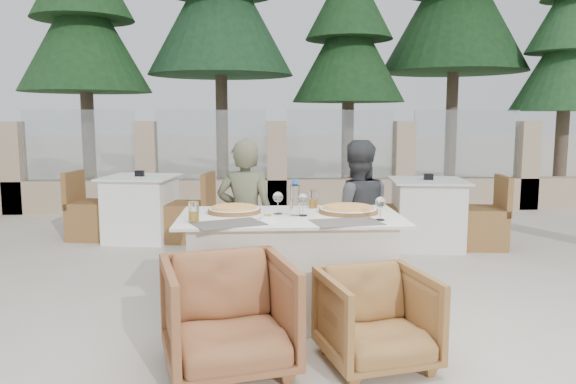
{
  "coord_description": "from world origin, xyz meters",
  "views": [
    {
      "loc": [
        -0.32,
        -3.9,
        1.48
      ],
      "look_at": [
        -0.08,
        0.37,
        0.9
      ],
      "focal_mm": 35.0,
      "sensor_mm": 36.0,
      "label": 1
    }
  ],
  "objects": [
    {
      "name": "armchair_near_left",
      "position": [
        -0.49,
        -0.77,
        0.33
      ],
      "size": [
        0.87,
        0.89,
        0.67
      ],
      "primitive_type": "imported",
      "rotation": [
        0.0,
        0.0,
        0.24
      ],
      "color": "brown",
      "rests_on": "ground"
    },
    {
      "name": "bg_table_a",
      "position": [
        -1.7,
        2.81,
        0.39
      ],
      "size": [
        1.75,
        1.07,
        0.77
      ],
      "primitive_type": null,
      "rotation": [
        0.0,
        0.0,
        -0.16
      ],
      "color": "white",
      "rests_on": "ground"
    },
    {
      "name": "wine_glass_corner",
      "position": [
        0.53,
        -0.15,
        0.86
      ],
      "size": [
        0.1,
        0.1,
        0.18
      ],
      "primitive_type": null,
      "rotation": [
        0.0,
        0.0,
        0.43
      ],
      "color": "silver",
      "rests_on": "dining_table"
    },
    {
      "name": "diner_left",
      "position": [
        -0.41,
        0.63,
        0.65
      ],
      "size": [
        0.52,
        0.39,
        1.3
      ],
      "primitive_type": "imported",
      "rotation": [
        0.0,
        0.0,
        2.97
      ],
      "color": "#51533D",
      "rests_on": "ground"
    },
    {
      "name": "wine_glass_centre",
      "position": [
        -0.16,
        0.14,
        0.86
      ],
      "size": [
        0.08,
        0.08,
        0.18
      ],
      "primitive_type": null,
      "rotation": [
        0.0,
        0.0,
        -0.02
      ],
      "color": "white",
      "rests_on": "dining_table"
    },
    {
      "name": "beer_glass_left",
      "position": [
        -0.74,
        -0.14,
        0.84
      ],
      "size": [
        0.08,
        0.08,
        0.14
      ],
      "primitive_type": "cylinder",
      "rotation": [
        0.0,
        0.0,
        -0.11
      ],
      "color": "gold",
      "rests_on": "dining_table"
    },
    {
      "name": "ground",
      "position": [
        0.0,
        0.0,
        0.0
      ],
      "size": [
        80.0,
        80.0,
        0.0
      ],
      "primitive_type": "plane",
      "color": "beige",
      "rests_on": "ground"
    },
    {
      "name": "pizza_left",
      "position": [
        -0.49,
        0.21,
        0.8
      ],
      "size": [
        0.49,
        0.49,
        0.05
      ],
      "primitive_type": "cylinder",
      "rotation": [
        0.0,
        0.0,
        -0.31
      ],
      "color": "orange",
      "rests_on": "dining_table"
    },
    {
      "name": "bg_table_b",
      "position": [
        1.61,
        2.25,
        0.39
      ],
      "size": [
        1.72,
        1.0,
        0.77
      ],
      "primitive_type": null,
      "rotation": [
        0.0,
        0.0,
        -0.12
      ],
      "color": "silver",
      "rests_on": "ground"
    },
    {
      "name": "armchair_near_right",
      "position": [
        0.39,
        -0.74,
        0.29
      ],
      "size": [
        0.73,
        0.75,
        0.57
      ],
      "primitive_type": "imported",
      "rotation": [
        0.0,
        0.0,
        0.22
      ],
      "color": "olive",
      "rests_on": "ground"
    },
    {
      "name": "dining_table",
      "position": [
        -0.08,
        0.07,
        0.39
      ],
      "size": [
        1.6,
        0.9,
        0.77
      ],
      "primitive_type": null,
      "color": "silver",
      "rests_on": "ground"
    },
    {
      "name": "armchair_far_right",
      "position": [
        0.41,
        0.79,
        0.32
      ],
      "size": [
        0.89,
        0.9,
        0.64
      ],
      "primitive_type": "imported",
      "rotation": [
        0.0,
        0.0,
        3.49
      ],
      "color": "olive",
      "rests_on": "ground"
    },
    {
      "name": "diner_right",
      "position": [
        0.51,
        0.67,
        0.64
      ],
      "size": [
        0.64,
        0.5,
        1.29
      ],
      "primitive_type": "imported",
      "rotation": [
        0.0,
        0.0,
        3.12
      ],
      "color": "#35373A",
      "rests_on": "ground"
    },
    {
      "name": "wine_glass_near",
      "position": [
        0.01,
        0.05,
        0.86
      ],
      "size": [
        0.08,
        0.08,
        0.18
      ],
      "primitive_type": null,
      "rotation": [
        0.0,
        0.0,
        -0.01
      ],
      "color": "silver",
      "rests_on": "dining_table"
    },
    {
      "name": "pine_far_left",
      "position": [
        -3.5,
        7.0,
        2.75
      ],
      "size": [
        2.42,
        2.42,
        5.5
      ],
      "primitive_type": "cone",
      "color": "#1C431D",
      "rests_on": "ground"
    },
    {
      "name": "olive_dish",
      "position": [
        -0.25,
        -0.11,
        0.79
      ],
      "size": [
        0.14,
        0.14,
        0.04
      ],
      "primitive_type": null,
      "rotation": [
        0.0,
        0.0,
        -0.35
      ],
      "color": "white",
      "rests_on": "dining_table"
    },
    {
      "name": "pine_centre",
      "position": [
        1.5,
        7.2,
        2.5
      ],
      "size": [
        2.2,
        2.2,
        5.0
      ],
      "primitive_type": "cone",
      "color": "#1B3F1C",
      "rests_on": "ground"
    },
    {
      "name": "pizza_right",
      "position": [
        0.36,
        0.17,
        0.8
      ],
      "size": [
        0.57,
        0.57,
        0.06
      ],
      "primitive_type": "cylinder",
      "rotation": [
        0.0,
        0.0,
        -0.38
      ],
      "color": "#CB631B",
      "rests_on": "dining_table"
    },
    {
      "name": "pine_mid_right",
      "position": [
        3.8,
        7.8,
        3.4
      ],
      "size": [
        2.99,
        2.99,
        6.8
      ],
      "primitive_type": "cone",
      "color": "#193C1B",
      "rests_on": "ground"
    },
    {
      "name": "perimeter_wall_far",
      "position": [
        0.0,
        4.8,
        0.8
      ],
      "size": [
        10.0,
        0.34,
        1.6
      ],
      "primitive_type": null,
      "color": "tan",
      "rests_on": "ground"
    },
    {
      "name": "armchair_far_left",
      "position": [
        -0.38,
        0.91,
        0.34
      ],
      "size": [
        0.96,
        0.97,
        0.67
      ],
      "primitive_type": "imported",
      "rotation": [
        0.0,
        0.0,
        2.72
      ],
      "color": "brown",
      "rests_on": "ground"
    },
    {
      "name": "placemat_near_left",
      "position": [
        -0.51,
        -0.22,
        0.77
      ],
      "size": [
        0.53,
        0.45,
        0.0
      ],
      "primitive_type": "cube",
      "rotation": [
        0.0,
        0.0,
        0.41
      ],
      "color": "#514D45",
      "rests_on": "dining_table"
    },
    {
      "name": "pine_mid_left",
      "position": [
        -1.0,
        7.5,
        3.25
      ],
      "size": [
        2.86,
        2.86,
        6.5
      ],
      "primitive_type": "cone",
      "color": "#1B4122",
      "rests_on": "ground"
    },
    {
      "name": "beer_glass_right",
      "position": [
        0.12,
        0.39,
        0.84
      ],
      "size": [
        0.07,
        0.07,
        0.14
      ],
      "primitive_type": "cylinder",
      "rotation": [
        0.0,
        0.0,
        -0.02
      ],
      "color": "orange",
      "rests_on": "dining_table"
    },
    {
      "name": "water_bottle",
      "position": [
        -0.04,
        0.08,
        0.9
      ],
      "size": [
        0.1,
        0.1,
        0.26
      ],
      "primitive_type": "cylinder",
      "rotation": [
        0.0,
        0.0,
        -0.33
      ],
      "color": "silver",
      "rests_on": "dining_table"
    },
    {
      "name": "sand_patch",
      "position": [
        0.0,
        14.0,
        0.01
      ],
      "size": [
        30.0,
        16.0,
        0.01
      ],
      "primitive_type": "cube",
      "color": "beige",
      "rests_on": "ground"
    },
    {
      "name": "pine_far_right",
      "position": [
        5.5,
        6.5,
        2.25
      ],
      "size": [
        1.98,
        1.98,
        4.5
      ],
      "primitive_type": "cone",
      "color": "#245128",
      "rests_on": "ground"
    },
    {
      "name": "placemat_near_right",
      "position": [
        0.28,
        -0.21,
        0.77
      ],
      "size": [
        0.5,
        0.38,
        0.0
      ],
      "primitive_type": "cube",
      "rotation": [
        0.0,
        0.0,
        0.2
      ],
      "color": "#5A554D",
      "rests_on": "dining_table"
    }
  ]
}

